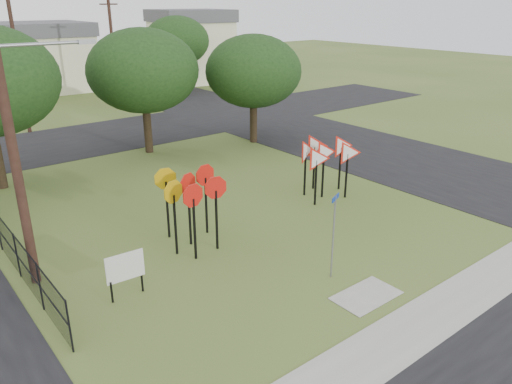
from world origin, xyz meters
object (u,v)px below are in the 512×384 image
street_name_sign (333,231)px  yield_sign_cluster (325,154)px  info_board (125,268)px  stop_sign_cluster (190,193)px

street_name_sign → yield_sign_cluster: size_ratio=0.84×
yield_sign_cluster → info_board: size_ratio=2.30×
street_name_sign → yield_sign_cluster: (4.87, 5.06, 0.32)m
street_name_sign → stop_sign_cluster: size_ratio=1.02×
stop_sign_cluster → info_board: (-3.22, -1.60, -1.02)m
info_board → street_name_sign: bearing=-28.1°
street_name_sign → stop_sign_cluster: (-2.24, 4.52, 0.39)m
stop_sign_cluster → info_board: bearing=-153.6°
stop_sign_cluster → yield_sign_cluster: (7.11, 0.53, -0.06)m
street_name_sign → info_board: 6.23m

